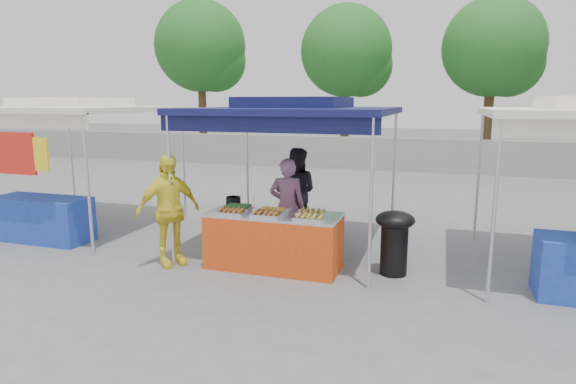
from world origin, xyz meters
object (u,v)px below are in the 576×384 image
(customer_person, at_px, (168,211))
(cooking_pot, at_px, (233,201))
(vendor_table, at_px, (274,241))
(wok_burner, at_px, (394,237))
(helper_man, at_px, (296,192))
(vendor_woman, at_px, (287,206))

(customer_person, bearing_deg, cooking_pot, -12.03)
(vendor_table, relative_size, wok_burner, 2.10)
(helper_man, distance_m, customer_person, 2.55)
(customer_person, bearing_deg, vendor_table, -41.83)
(wok_burner, xyz_separation_m, vendor_woman, (-1.79, 0.46, 0.24))
(vendor_table, distance_m, helper_man, 1.84)
(wok_burner, bearing_deg, customer_person, 173.69)
(helper_man, bearing_deg, cooking_pot, 58.24)
(vendor_table, distance_m, customer_person, 1.68)
(vendor_table, bearing_deg, vendor_woman, 92.18)
(cooking_pot, distance_m, customer_person, 1.04)
(cooking_pot, bearing_deg, customer_person, -137.31)
(vendor_woman, xyz_separation_m, helper_man, (-0.17, 1.05, 0.03))
(vendor_table, distance_m, wok_burner, 1.79)
(vendor_woman, bearing_deg, vendor_table, 78.35)
(cooking_pot, height_order, helper_man, helper_man)
(wok_burner, distance_m, vendor_woman, 1.86)
(vendor_table, bearing_deg, cooking_pot, 157.09)
(wok_burner, distance_m, helper_man, 2.49)
(wok_burner, height_order, vendor_woman, vendor_woman)
(cooking_pot, xyz_separation_m, wok_burner, (2.58, -0.07, -0.35))
(cooking_pot, relative_size, vendor_woman, 0.15)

